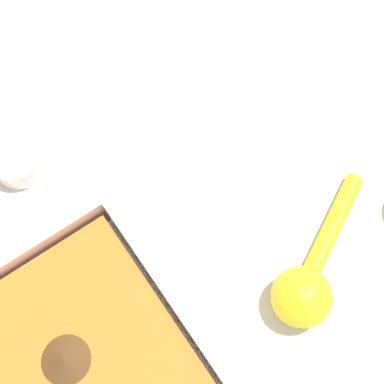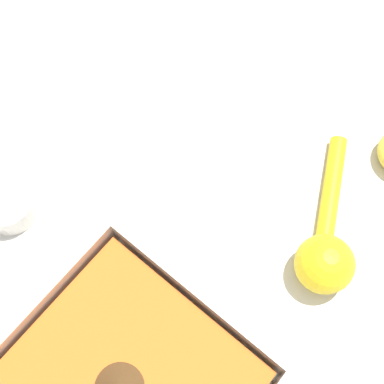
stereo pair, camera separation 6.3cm
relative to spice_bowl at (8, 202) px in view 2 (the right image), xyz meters
The scene contains 3 objects.
ground_plane 0.26m from the spice_bowl, behind, with size 4.00×4.00×0.00m, color beige.
spice_bowl is the anchor object (origin of this frame).
lemon_squeezer 0.38m from the spice_bowl, 149.99° to the right, with size 0.12×0.19×0.07m.
Camera 2 is at (-0.05, 0.01, 0.62)m, focal length 50.00 mm.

